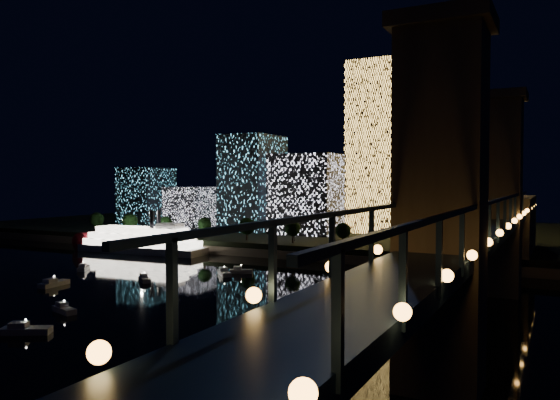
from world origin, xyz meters
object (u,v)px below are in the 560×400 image
(tower_rectangular, at_px, (379,148))
(riverboat, at_px, (136,241))
(tower_cylindrical, at_px, (438,132))
(truss_bridge, at_px, (467,250))

(tower_rectangular, bearing_deg, riverboat, -134.45)
(tower_cylindrical, height_order, tower_rectangular, tower_cylindrical)
(truss_bridge, bearing_deg, tower_rectangular, 112.92)
(tower_cylindrical, distance_m, truss_bridge, 134.26)
(tower_cylindrical, xyz_separation_m, tower_rectangular, (-29.53, 15.26, -4.64))
(tower_cylindrical, bearing_deg, truss_bridge, -76.46)
(riverboat, bearing_deg, tower_cylindrical, 30.30)
(tower_rectangular, distance_m, riverboat, 113.53)
(tower_cylindrical, bearing_deg, riverboat, -149.70)
(truss_bridge, relative_size, riverboat, 4.57)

